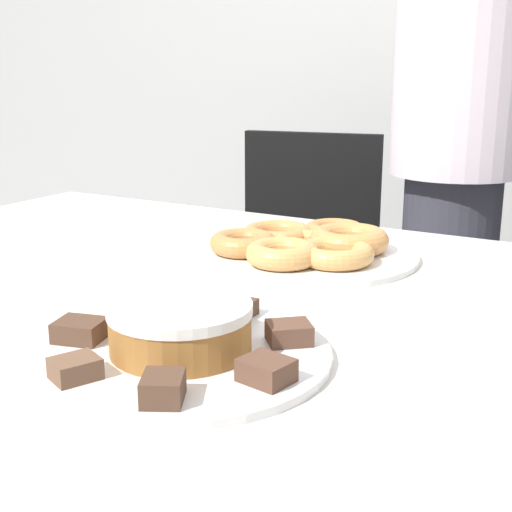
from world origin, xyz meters
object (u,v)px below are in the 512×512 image
(office_chair_left, at_px, (296,305))
(plate_cake, at_px, (181,355))
(plate_donuts, at_px, (305,254))
(person_standing, at_px, (456,147))
(frosted_cake, at_px, (180,327))

(office_chair_left, height_order, plate_cake, office_chair_left)
(plate_cake, relative_size, plate_donuts, 0.88)
(office_chair_left, xyz_separation_m, plate_cake, (0.41, -1.09, 0.34))
(person_standing, height_order, frosted_cake, person_standing)
(person_standing, xyz_separation_m, office_chair_left, (-0.42, 0.02, -0.46))
(frosted_cake, bearing_deg, plate_cake, 75.96)
(plate_cake, relative_size, frosted_cake, 2.10)
(office_chair_left, distance_m, plate_donuts, 0.79)
(person_standing, xyz_separation_m, plate_cake, (-0.01, -1.08, -0.13))
(plate_cake, bearing_deg, office_chair_left, 110.36)
(office_chair_left, relative_size, frosted_cake, 5.50)
(person_standing, height_order, plate_cake, person_standing)
(plate_donuts, xyz_separation_m, frosted_cake, (0.07, -0.46, 0.03))
(office_chair_left, bearing_deg, frosted_cake, -80.21)
(person_standing, distance_m, frosted_cake, 1.08)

